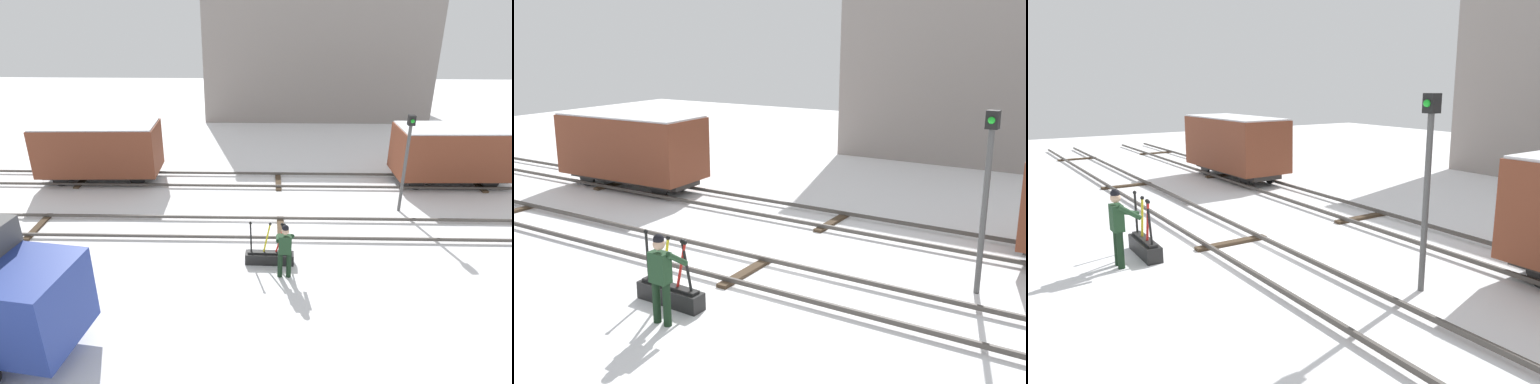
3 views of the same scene
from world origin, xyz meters
The scene contains 7 objects.
ground_plane centered at (0.00, 0.00, 0.00)m, with size 60.00×60.00×0.00m, color white.
track_main_line centered at (0.00, 0.00, 0.11)m, with size 44.00×1.94×0.18m.
track_siding_near centered at (0.00, 4.41, 0.11)m, with size 44.00×1.94×0.18m.
switch_lever_frame centered at (-0.40, -2.09, 0.25)m, with size 1.53×0.40×1.45m.
rail_worker centered at (0.04, -2.78, 0.99)m, with size 0.54×0.68×1.76m.
signal_post centered at (4.65, 1.70, 2.33)m, with size 0.24×0.32×3.80m.
freight_car_far_end centered at (-7.89, 4.41, 1.50)m, with size 5.25×2.35×2.64m.
Camera 3 is at (10.82, -5.66, 3.95)m, focal length 35.25 mm.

